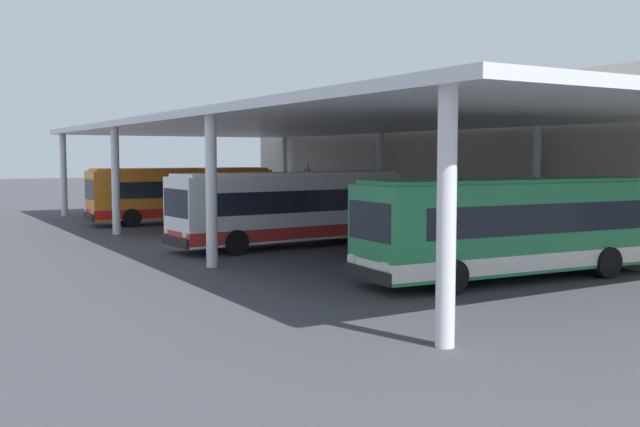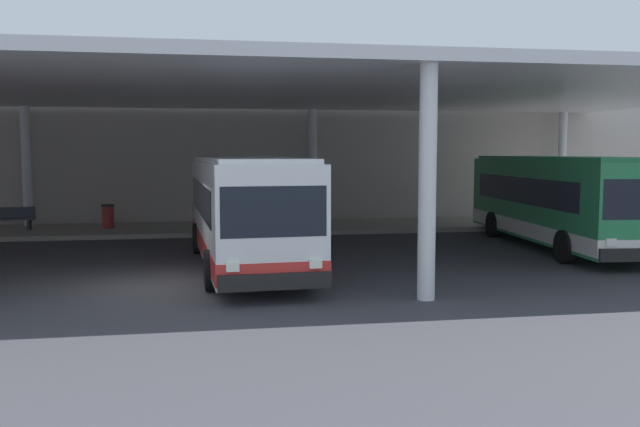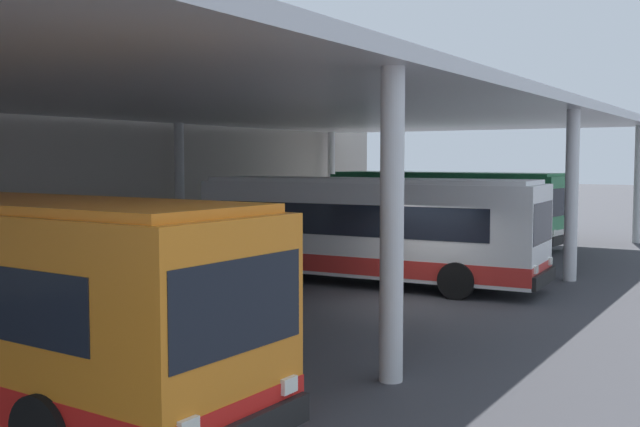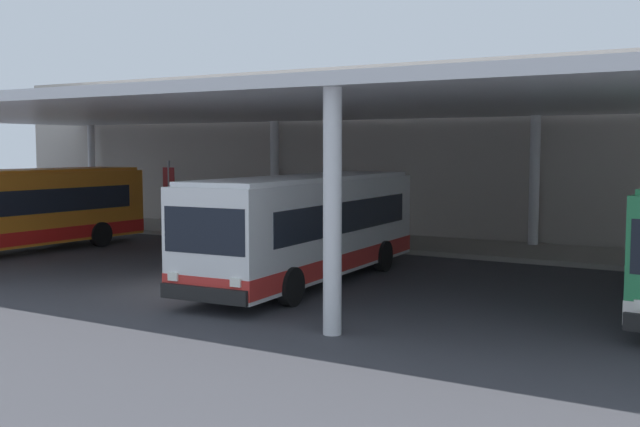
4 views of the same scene
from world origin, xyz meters
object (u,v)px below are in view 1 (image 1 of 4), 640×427
trash_bin (393,213)px  banner_sign (308,185)px  bus_nearest_bay (182,194)px  bus_second_bay (290,208)px  bus_middle_bay (512,227)px  bench_waiting (354,209)px

trash_bin → banner_sign: banner_sign is taller
bus_nearest_bay → banner_sign: 8.51m
bus_second_bay → banner_sign: (-12.94, 8.33, 0.32)m
trash_bin → bus_middle_bay: bearing=-24.4°
bus_middle_bay → banner_sign: banner_sign is taller
bench_waiting → banner_sign: banner_sign is taller
bus_nearest_bay → trash_bin: bearing=50.8°
bus_second_bay → bus_middle_bay: (10.92, 2.04, 0.00)m
bus_nearest_bay → banner_sign: banner_sign is taller
bus_nearest_bay → bus_middle_bay: bearing=5.3°
bus_second_bay → trash_bin: (-5.10, 9.31, -0.98)m
bus_nearest_bay → trash_bin: bus_nearest_bay is taller
bus_middle_bay → bus_nearest_bay: bearing=-174.7°
bench_waiting → trash_bin: 3.75m
bus_second_bay → bus_middle_bay: 11.11m
banner_sign → bench_waiting: bearing=12.1°
bus_nearest_bay → bus_middle_bay: (23.75, 2.22, 0.00)m
bus_nearest_bay → bench_waiting: 10.24m
bus_nearest_bay → bench_waiting: size_ratio=5.89×
trash_bin → bus_second_bay: bearing=-61.3°
bus_middle_bay → bench_waiting: size_ratio=5.94×
bus_middle_bay → bench_waiting: bus_middle_bay is taller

